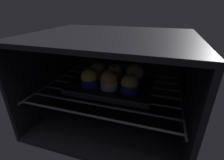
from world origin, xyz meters
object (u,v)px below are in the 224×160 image
(muffin_row0_col2, at_px, (130,84))
(muffin_row1_col2, at_px, (134,74))
(baking_tray, at_px, (112,85))
(muffin_row1_col1, at_px, (114,73))
(muffin_row0_col1, at_px, (110,80))
(muffin_row0_col0, at_px, (89,78))
(muffin_row1_col0, at_px, (98,71))

(muffin_row0_col2, relative_size, muffin_row1_col2, 0.88)
(baking_tray, xyz_separation_m, muffin_row1_col1, (-0.00, 0.04, 0.04))
(muffin_row0_col1, xyz_separation_m, muffin_row0_col2, (0.08, -0.00, -0.00))
(baking_tray, height_order, muffin_row0_col0, muffin_row0_col0)
(muffin_row0_col2, bearing_deg, baking_tray, 153.93)
(muffin_row0_col1, xyz_separation_m, muffin_row1_col2, (0.08, 0.08, 0.00))
(muffin_row0_col2, distance_m, muffin_row1_col1, 0.12)
(muffin_row0_col1, height_order, muffin_row1_col1, muffin_row0_col1)
(muffin_row0_col0, bearing_deg, muffin_row1_col0, 86.16)
(muffin_row0_col2, height_order, muffin_row1_col1, same)
(muffin_row1_col2, bearing_deg, muffin_row1_col0, -179.91)
(muffin_row1_col1, height_order, muffin_row1_col2, muffin_row1_col2)
(baking_tray, bearing_deg, muffin_row1_col2, 27.70)
(baking_tray, bearing_deg, muffin_row1_col0, 150.77)
(muffin_row0_col0, distance_m, muffin_row0_col2, 0.16)
(muffin_row1_col2, bearing_deg, muffin_row1_col1, -179.12)
(muffin_row0_col1, relative_size, muffin_row1_col1, 1.04)
(muffin_row1_col0, relative_size, muffin_row1_col1, 1.01)
(muffin_row0_col1, bearing_deg, muffin_row1_col1, 94.34)
(baking_tray, bearing_deg, muffin_row0_col2, -26.07)
(muffin_row0_col0, height_order, muffin_row0_col2, same)
(muffin_row0_col1, bearing_deg, muffin_row1_col0, 135.02)
(muffin_row0_col1, relative_size, muffin_row1_col2, 0.92)
(muffin_row0_col0, distance_m, muffin_row1_col0, 0.08)
(muffin_row0_col0, height_order, muffin_row1_col2, muffin_row1_col2)
(muffin_row0_col1, height_order, muffin_row0_col2, muffin_row0_col1)
(baking_tray, xyz_separation_m, muffin_row0_col0, (-0.08, -0.04, 0.04))
(muffin_row1_col2, bearing_deg, muffin_row0_col1, -134.89)
(muffin_row0_col0, xyz_separation_m, muffin_row0_col1, (0.09, 0.00, 0.00))
(muffin_row0_col0, bearing_deg, muffin_row1_col1, 45.21)
(muffin_row0_col0, relative_size, muffin_row1_col0, 1.00)
(muffin_row0_col2, height_order, muffin_row1_col2, muffin_row1_col2)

